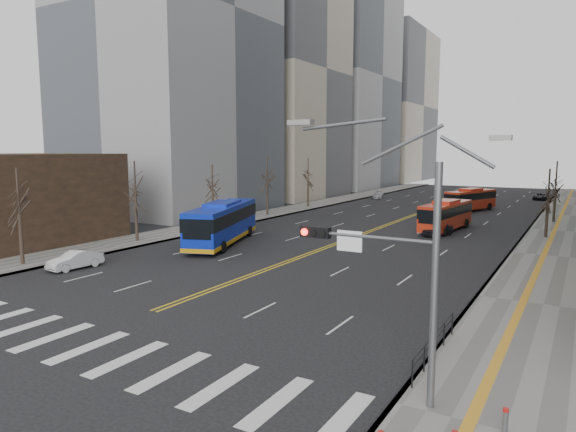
{
  "coord_description": "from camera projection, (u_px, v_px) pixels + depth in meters",
  "views": [
    {
      "loc": [
        19.12,
        -13.77,
        8.36
      ],
      "look_at": [
        2.46,
        14.69,
        4.1
      ],
      "focal_mm": 32.0,
      "sensor_mm": 36.0,
      "label": 1
    }
  ],
  "objects": [
    {
      "name": "car_dark_far",
      "position": [
        540.0,
        196.0,
        86.16
      ],
      "size": [
        2.25,
        4.23,
        1.13
      ],
      "primitive_type": "imported",
      "rotation": [
        0.0,
        0.0,
        -0.09
      ],
      "color": "black",
      "rests_on": "ground"
    },
    {
      "name": "red_bus_far",
      "position": [
        471.0,
        198.0,
        70.23
      ],
      "size": [
        5.24,
        9.97,
        3.13
      ],
      "color": "red",
      "rests_on": "ground"
    },
    {
      "name": "ground",
      "position": [
        70.0,
        342.0,
        22.44
      ],
      "size": [
        220.0,
        220.0,
        0.0
      ],
      "primitive_type": "plane",
      "color": "black"
    },
    {
      "name": "car_silver",
      "position": [
        378.0,
        195.0,
        88.73
      ],
      "size": [
        2.61,
        4.33,
        1.18
      ],
      "primitive_type": "imported",
      "rotation": [
        0.0,
        0.0,
        0.25
      ],
      "color": "#A5A4AA",
      "rests_on": "ground"
    },
    {
      "name": "car_dark_mid",
      "position": [
        438.0,
        229.0,
        50.09
      ],
      "size": [
        2.59,
        4.13,
        1.31
      ],
      "primitive_type": "imported",
      "rotation": [
        0.0,
        0.0,
        -0.29
      ],
      "color": "black",
      "rests_on": "ground"
    },
    {
      "name": "red_bus_near",
      "position": [
        446.0,
        214.0,
        53.15
      ],
      "size": [
        3.32,
        10.21,
        3.21
      ],
      "color": "red",
      "rests_on": "ground"
    },
    {
      "name": "centerline",
      "position": [
        422.0,
        212.0,
        69.51
      ],
      "size": [
        0.55,
        100.0,
        0.01
      ],
      "color": "gold",
      "rests_on": "ground"
    },
    {
      "name": "crosswalk",
      "position": [
        70.0,
        342.0,
        22.44
      ],
      "size": [
        26.7,
        4.0,
        0.01
      ],
      "color": "silver",
      "rests_on": "ground"
    },
    {
      "name": "sidewalk_left",
      "position": [
        280.0,
        212.0,
        69.21
      ],
      "size": [
        5.0,
        130.0,
        0.15
      ],
      "primitive_type": "cube",
      "color": "slate",
      "rests_on": "ground"
    },
    {
      "name": "car_white",
      "position": [
        75.0,
        260.0,
        36.23
      ],
      "size": [
        1.68,
        3.96,
        1.27
      ],
      "primitive_type": "imported",
      "rotation": [
        0.0,
        0.0,
        -0.09
      ],
      "color": "silver",
      "rests_on": "ground"
    },
    {
      "name": "pedestrian_railing",
      "position": [
        435.0,
        341.0,
        20.31
      ],
      "size": [
        0.06,
        6.06,
        1.02
      ],
      "color": "black",
      "rests_on": "sidewalk_right"
    },
    {
      "name": "office_towers",
      "position": [
        453.0,
        47.0,
        77.94
      ],
      "size": [
        83.0,
        134.0,
        58.0
      ],
      "color": "gray",
      "rests_on": "ground"
    },
    {
      "name": "street_trees",
      "position": [
        304.0,
        183.0,
        54.98
      ],
      "size": [
        35.2,
        47.2,
        7.6
      ],
      "color": "black",
      "rests_on": "ground"
    },
    {
      "name": "blue_bus",
      "position": [
        223.0,
        222.0,
        45.84
      ],
      "size": [
        6.98,
        13.19,
        3.76
      ],
      "color": "#0B24B2",
      "rests_on": "ground"
    },
    {
      "name": "signal_mast",
      "position": [
        391.0,
        259.0,
        16.63
      ],
      "size": [
        5.37,
        0.37,
        9.39
      ],
      "color": "slate",
      "rests_on": "ground"
    },
    {
      "name": "sidewalk_right",
      "position": [
        566.0,
        232.0,
        52.18
      ],
      "size": [
        7.0,
        130.0,
        0.15
      ],
      "primitive_type": "cube",
      "color": "slate",
      "rests_on": "ground"
    }
  ]
}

